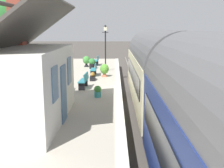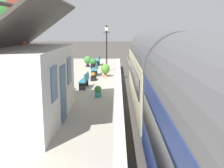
{
  "view_description": "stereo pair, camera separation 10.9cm",
  "coord_description": "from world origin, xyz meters",
  "px_view_note": "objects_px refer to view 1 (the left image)",
  "views": [
    {
      "loc": [
        -15.8,
        1.37,
        4.4
      ],
      "look_at": [
        -3.71,
        1.5,
        1.98
      ],
      "focal_mm": 44.79,
      "sensor_mm": 36.0,
      "label": 1
    },
    {
      "loc": [
        -15.79,
        1.26,
        4.4
      ],
      "look_at": [
        -3.71,
        1.5,
        1.98
      ],
      "focal_mm": 44.79,
      "sensor_mm": 36.0,
      "label": 2
    }
  ],
  "objects_px": {
    "train": "(179,91)",
    "planter_bench_right": "(98,91)",
    "planter_corner_building": "(86,61)",
    "lamp_post_platform": "(105,39)",
    "planter_bench_left": "(93,76)",
    "bench_platform_end": "(94,69)",
    "bench_by_lamp": "(84,80)",
    "planter_by_door": "(92,63)",
    "bench_mid_platform": "(97,60)",
    "station_building": "(5,81)",
    "tree_distant": "(12,13)",
    "planter_edge_near": "(104,70)"
  },
  "relations": [
    {
      "from": "bench_mid_platform",
      "to": "planter_corner_building",
      "type": "distance_m",
      "value": 1.39
    },
    {
      "from": "station_building",
      "to": "bench_platform_end",
      "type": "bearing_deg",
      "value": -13.81
    },
    {
      "from": "train",
      "to": "bench_mid_platform",
      "type": "height_order",
      "value": "train"
    },
    {
      "from": "bench_mid_platform",
      "to": "tree_distant",
      "type": "xyz_separation_m",
      "value": [
        -1.64,
        7.04,
        4.19
      ]
    },
    {
      "from": "train",
      "to": "bench_mid_platform",
      "type": "distance_m",
      "value": 16.91
    },
    {
      "from": "planter_corner_building",
      "to": "planter_bench_left",
      "type": "bearing_deg",
      "value": -170.67
    },
    {
      "from": "station_building",
      "to": "bench_platform_end",
      "type": "relative_size",
      "value": 4.27
    },
    {
      "from": "train",
      "to": "planter_bench_left",
      "type": "bearing_deg",
      "value": 23.32
    },
    {
      "from": "planter_corner_building",
      "to": "planter_bench_right",
      "type": "xyz_separation_m",
      "value": [
        -11.28,
        -1.71,
        -0.23
      ]
    },
    {
      "from": "planter_bench_left",
      "to": "lamp_post_platform",
      "type": "xyz_separation_m",
      "value": [
        4.06,
        -0.73,
        2.32
      ]
    },
    {
      "from": "planter_by_door",
      "to": "lamp_post_platform",
      "type": "bearing_deg",
      "value": -138.11
    },
    {
      "from": "bench_by_lamp",
      "to": "bench_platform_end",
      "type": "xyz_separation_m",
      "value": [
        4.5,
        -0.25,
        0.0
      ]
    },
    {
      "from": "bench_mid_platform",
      "to": "tree_distant",
      "type": "distance_m",
      "value": 8.36
    },
    {
      "from": "train",
      "to": "planter_bench_right",
      "type": "bearing_deg",
      "value": 37.92
    },
    {
      "from": "planter_bench_right",
      "to": "tree_distant",
      "type": "relative_size",
      "value": 0.07
    },
    {
      "from": "bench_mid_platform",
      "to": "planter_edge_near",
      "type": "bearing_deg",
      "value": -171.2
    },
    {
      "from": "tree_distant",
      "to": "station_building",
      "type": "bearing_deg",
      "value": -161.92
    },
    {
      "from": "bench_by_lamp",
      "to": "planter_bench_left",
      "type": "relative_size",
      "value": 1.69
    },
    {
      "from": "station_building",
      "to": "planter_bench_left",
      "type": "relative_size",
      "value": 7.15
    },
    {
      "from": "station_building",
      "to": "lamp_post_platform",
      "type": "xyz_separation_m",
      "value": [
        12.43,
        -3.29,
        1.06
      ]
    },
    {
      "from": "planter_edge_near",
      "to": "planter_bench_left",
      "type": "xyz_separation_m",
      "value": [
        -1.4,
        0.74,
        -0.22
      ]
    },
    {
      "from": "planter_bench_left",
      "to": "tree_distant",
      "type": "relative_size",
      "value": 0.1
    },
    {
      "from": "planter_bench_left",
      "to": "tree_distant",
      "type": "distance_m",
      "value": 10.44
    },
    {
      "from": "planter_bench_right",
      "to": "planter_by_door",
      "type": "bearing_deg",
      "value": 6.31
    },
    {
      "from": "train",
      "to": "tree_distant",
      "type": "xyz_separation_m",
      "value": [
        14.78,
        11.04,
        3.43
      ]
    },
    {
      "from": "bench_by_lamp",
      "to": "planter_by_door",
      "type": "distance_m",
      "value": 8.0
    },
    {
      "from": "planter_by_door",
      "to": "planter_bench_left",
      "type": "relative_size",
      "value": 1.05
    },
    {
      "from": "train",
      "to": "bench_mid_platform",
      "type": "xyz_separation_m",
      "value": [
        16.42,
        4.0,
        -0.76
      ]
    },
    {
      "from": "station_building",
      "to": "lamp_post_platform",
      "type": "bearing_deg",
      "value": -14.83
    },
    {
      "from": "station_building",
      "to": "planter_bench_left",
      "type": "xyz_separation_m",
      "value": [
        8.37,
        -2.56,
        -1.25
      ]
    },
    {
      "from": "bench_by_lamp",
      "to": "train",
      "type": "bearing_deg",
      "value": -146.66
    },
    {
      "from": "bench_platform_end",
      "to": "lamp_post_platform",
      "type": "xyz_separation_m",
      "value": [
        2.14,
        -0.76,
        2.1
      ]
    },
    {
      "from": "lamp_post_platform",
      "to": "station_building",
      "type": "bearing_deg",
      "value": 165.17
    },
    {
      "from": "train",
      "to": "planter_bench_right",
      "type": "distance_m",
      "value": 5.19
    },
    {
      "from": "station_building",
      "to": "planter_by_door",
      "type": "bearing_deg",
      "value": -8.53
    },
    {
      "from": "planter_by_door",
      "to": "planter_corner_building",
      "type": "relative_size",
      "value": 0.91
    },
    {
      "from": "bench_by_lamp",
      "to": "planter_bench_right",
      "type": "distance_m",
      "value": 2.31
    },
    {
      "from": "bench_by_lamp",
      "to": "lamp_post_platform",
      "type": "height_order",
      "value": "lamp_post_platform"
    },
    {
      "from": "planter_edge_near",
      "to": "station_building",
      "type": "bearing_deg",
      "value": 161.31
    },
    {
      "from": "planter_by_door",
      "to": "bench_by_lamp",
      "type": "bearing_deg",
      "value": -178.49
    },
    {
      "from": "planter_corner_building",
      "to": "planter_by_door",
      "type": "bearing_deg",
      "value": -153.22
    },
    {
      "from": "planter_edge_near",
      "to": "planter_bench_left",
      "type": "height_order",
      "value": "planter_edge_near"
    },
    {
      "from": "train",
      "to": "tree_distant",
      "type": "height_order",
      "value": "tree_distant"
    },
    {
      "from": "bench_platform_end",
      "to": "planter_bench_right",
      "type": "xyz_separation_m",
      "value": [
        -6.62,
        -0.66,
        -0.18
      ]
    },
    {
      "from": "bench_platform_end",
      "to": "planter_edge_near",
      "type": "relative_size",
      "value": 1.53
    },
    {
      "from": "planter_edge_near",
      "to": "bench_by_lamp",
      "type": "bearing_deg",
      "value": 165.53
    },
    {
      "from": "station_building",
      "to": "planter_by_door",
      "type": "xyz_separation_m",
      "value": [
        13.8,
        -2.07,
        -1.02
      ]
    },
    {
      "from": "bench_platform_end",
      "to": "lamp_post_platform",
      "type": "bearing_deg",
      "value": -19.59
    },
    {
      "from": "planter_corner_building",
      "to": "lamp_post_platform",
      "type": "xyz_separation_m",
      "value": [
        -2.53,
        -1.81,
        2.05
      ]
    },
    {
      "from": "bench_platform_end",
      "to": "tree_distant",
      "type": "distance_m",
      "value": 9.33
    }
  ]
}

